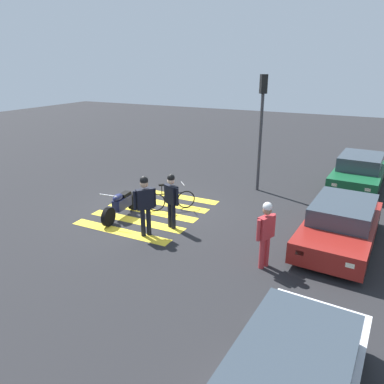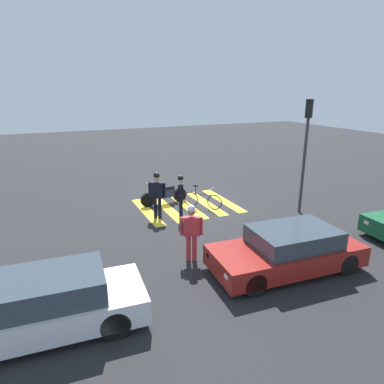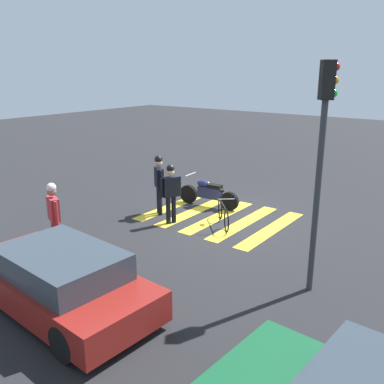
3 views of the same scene
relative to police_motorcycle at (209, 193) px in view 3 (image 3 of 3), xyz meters
name	(u,v)px [view 3 (image 3 of 3)]	position (x,y,z in m)	size (l,w,h in m)	color
ground_plane	(218,217)	(-0.82, 0.65, -0.45)	(60.00, 60.00, 0.00)	#232326
police_motorcycle	(209,193)	(0.00, 0.00, 0.00)	(2.17, 0.62, 1.03)	black
leaning_bicycle	(223,213)	(-1.32, 1.16, -0.09)	(1.20, 1.31, 0.99)	black
officer_on_foot	(159,180)	(0.82, 1.52, 0.64)	(0.57, 0.46, 1.87)	black
officer_by_motorcycle	(171,190)	(0.00, 1.94, 0.57)	(0.38, 0.62, 1.77)	black
pedestrian_bystander	(54,213)	(1.01, 5.20, 0.57)	(0.62, 0.37, 1.77)	#B22D33
crosswalk_stripes	(218,217)	(-0.82, 0.65, -0.45)	(4.05, 3.50, 0.01)	yellow
car_maroon_wagon	(58,280)	(-1.25, 6.77, 0.14)	(4.40, 2.10, 1.23)	black
traffic_light_pole	(322,144)	(-4.80, 3.25, 2.58)	(0.35, 0.34, 4.55)	#38383D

